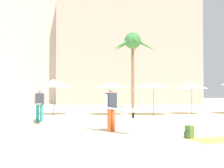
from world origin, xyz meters
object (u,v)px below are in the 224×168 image
(person_far_right, at_px, (111,107))
(person_mid_left, at_px, (39,104))
(cafe_umbrella_5, at_px, (54,83))
(beach_towel, at_px, (220,140))
(palm_tree_left, at_px, (133,45))
(cafe_umbrella_1, at_px, (154,85))
(cafe_umbrella_3, at_px, (192,85))
(backpack, at_px, (189,132))
(cafe_umbrella_2, at_px, (112,85))

(person_far_right, relative_size, person_mid_left, 0.68)
(cafe_umbrella_5, distance_m, beach_towel, 12.39)
(palm_tree_left, height_order, person_far_right, palm_tree_left)
(cafe_umbrella_1, relative_size, person_mid_left, 0.90)
(cafe_umbrella_3, xyz_separation_m, person_far_right, (-5.63, -8.39, -1.02))
(cafe_umbrella_3, bearing_deg, cafe_umbrella_1, -167.55)
(backpack, bearing_deg, beach_towel, 145.07)
(palm_tree_left, relative_size, backpack, 16.61)
(person_mid_left, bearing_deg, cafe_umbrella_2, -55.21)
(cafe_umbrella_2, bearing_deg, palm_tree_left, 74.10)
(palm_tree_left, height_order, cafe_umbrella_2, palm_tree_left)
(cafe_umbrella_3, xyz_separation_m, cafe_umbrella_5, (-9.33, -0.30, 0.14))
(cafe_umbrella_1, xyz_separation_m, person_mid_left, (-6.53, -4.16, -1.02))
(palm_tree_left, bearing_deg, person_far_right, -98.44)
(cafe_umbrella_2, height_order, backpack, cafe_umbrella_2)
(cafe_umbrella_2, bearing_deg, cafe_umbrella_3, 6.81)
(person_far_right, bearing_deg, cafe_umbrella_2, -41.43)
(cafe_umbrella_5, bearing_deg, cafe_umbrella_3, 1.84)
(person_mid_left, bearing_deg, cafe_umbrella_3, -75.41)
(palm_tree_left, bearing_deg, cafe_umbrella_1, -84.34)
(cafe_umbrella_3, height_order, cafe_umbrella_5, cafe_umbrella_5)
(beach_towel, xyz_separation_m, person_far_right, (-3.43, 1.83, 0.93))
(cafe_umbrella_1, xyz_separation_m, person_far_right, (-2.92, -7.79, -1.01))
(person_far_right, distance_m, person_mid_left, 5.11)
(palm_tree_left, relative_size, cafe_umbrella_5, 2.94)
(palm_tree_left, xyz_separation_m, cafe_umbrella_1, (0.71, -7.15, -3.90))
(cafe_umbrella_2, xyz_separation_m, backpack, (2.36, -9.28, -1.76))
(cafe_umbrella_2, height_order, beach_towel, cafe_umbrella_2)
(beach_towel, height_order, person_far_right, person_far_right)
(cafe_umbrella_2, height_order, person_mid_left, cafe_umbrella_2)
(backpack, bearing_deg, cafe_umbrella_5, -74.35)
(cafe_umbrella_5, bearing_deg, cafe_umbrella_2, -5.21)
(cafe_umbrella_5, relative_size, beach_towel, 1.31)
(cafe_umbrella_2, xyz_separation_m, beach_towel, (3.26, -9.57, -1.95))
(cafe_umbrella_1, bearing_deg, beach_towel, -87.02)
(palm_tree_left, distance_m, person_far_right, 15.88)
(backpack, height_order, person_far_right, person_far_right)
(cafe_umbrella_1, relative_size, cafe_umbrella_3, 1.25)
(person_mid_left, bearing_deg, beach_towel, -140.53)
(cafe_umbrella_3, distance_m, backpack, 10.55)
(cafe_umbrella_1, xyz_separation_m, beach_towel, (0.50, -9.62, -1.94))
(backpack, bearing_deg, cafe_umbrella_1, -109.68)
(beach_towel, bearing_deg, person_mid_left, 142.15)
(palm_tree_left, xyz_separation_m, cafe_umbrella_3, (3.41, -6.55, -3.89))
(cafe_umbrella_5, distance_m, person_far_right, 8.97)
(cafe_umbrella_2, relative_size, beach_towel, 1.34)
(palm_tree_left, bearing_deg, cafe_umbrella_2, -105.90)
(palm_tree_left, xyz_separation_m, person_mid_left, (-5.82, -11.31, -4.92))
(cafe_umbrella_3, relative_size, person_far_right, 1.06)
(cafe_umbrella_2, bearing_deg, backpack, -75.74)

